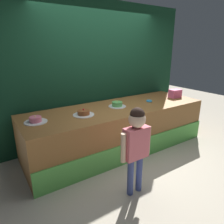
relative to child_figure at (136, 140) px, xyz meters
name	(u,v)px	position (x,y,z in m)	size (l,w,h in m)	color
ground_plane	(136,159)	(0.54, 0.61, -0.76)	(12.00, 12.00, 0.00)	#BCB29E
stage_platform	(118,128)	(0.54, 1.16, -0.36)	(3.40, 1.12, 0.81)	brown
curtain_backdrop	(100,73)	(0.54, 1.81, 0.58)	(4.07, 0.08, 2.68)	#113823
child_figure	(136,140)	(0.00, 0.00, 0.00)	(0.45, 0.21, 1.18)	#3F4C8C
pink_box	(175,93)	(1.99, 1.09, 0.13)	(0.24, 0.17, 0.17)	pink
donut	(149,101)	(1.27, 1.12, 0.06)	(0.12, 0.12, 0.03)	#3399D8
cake_left	(36,120)	(-0.90, 1.18, 0.08)	(0.33, 0.33, 0.12)	white
cake_center	(84,113)	(-0.18, 1.09, 0.08)	(0.34, 0.34, 0.11)	white
cake_right	(117,105)	(0.54, 1.19, 0.09)	(0.32, 0.32, 0.13)	silver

